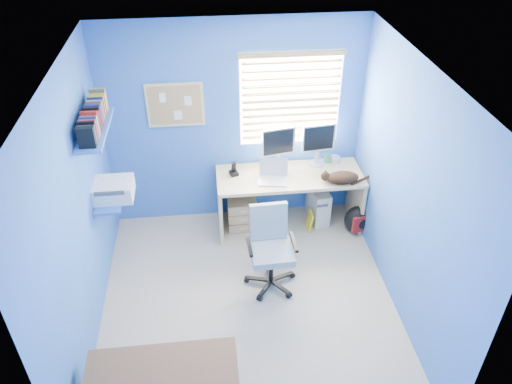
{
  "coord_description": "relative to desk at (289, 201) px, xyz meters",
  "views": [
    {
      "loc": [
        -0.33,
        -3.6,
        3.92
      ],
      "look_at": [
        0.15,
        0.65,
        0.95
      ],
      "focal_mm": 35.0,
      "sensor_mm": 36.0,
      "label": 1
    }
  ],
  "objects": [
    {
      "name": "yellow_book",
      "position": [
        0.25,
        -0.11,
        -0.25
      ],
      "size": [
        0.03,
        0.17,
        0.24
      ],
      "primitive_type": "cube",
      "color": "yellow",
      "rests_on": "floor"
    },
    {
      "name": "monitor_right",
      "position": [
        0.36,
        0.21,
        0.64
      ],
      "size": [
        0.41,
        0.16,
        0.54
      ],
      "primitive_type": "cube",
      "rotation": [
        0.0,
        0.0,
        0.11
      ],
      "color": "silver",
      "rests_on": "desk"
    },
    {
      "name": "wall_front",
      "position": [
        -0.62,
        -2.86,
        0.88
      ],
      "size": [
        3.0,
        0.01,
        2.5
      ],
      "primitive_type": "cube",
      "color": "#346AAD",
      "rests_on": "ground"
    },
    {
      "name": "ceiling",
      "position": [
        -0.62,
        -1.26,
        2.13
      ],
      "size": [
        3.0,
        3.2,
        0.0
      ],
      "primitive_type": "cube",
      "color": "white",
      "rests_on": "wall_back"
    },
    {
      "name": "wall_left",
      "position": [
        -2.12,
        -1.26,
        0.88
      ],
      "size": [
        0.01,
        3.2,
        2.5
      ],
      "primitive_type": "cube",
      "color": "#346AAD",
      "rests_on": "ground"
    },
    {
      "name": "corkboard",
      "position": [
        -1.27,
        0.33,
        1.18
      ],
      "size": [
        0.64,
        0.02,
        0.52
      ],
      "color": "tan",
      "rests_on": "ground"
    },
    {
      "name": "wall_shelves",
      "position": [
        -1.97,
        -0.51,
        1.06
      ],
      "size": [
        0.42,
        0.9,
        1.05
      ],
      "color": "blue",
      "rests_on": "ground"
    },
    {
      "name": "floor",
      "position": [
        -0.62,
        -1.26,
        -0.37
      ],
      "size": [
        3.0,
        3.2,
        0.0
      ],
      "primitive_type": "cube",
      "color": "#C1AF99",
      "rests_on": "ground"
    },
    {
      "name": "cd_spindle",
      "position": [
        0.59,
        0.23,
        0.41
      ],
      "size": [
        0.13,
        0.13,
        0.07
      ],
      "primitive_type": "cylinder",
      "color": "silver",
      "rests_on": "desk"
    },
    {
      "name": "desk",
      "position": [
        0.0,
        0.0,
        0.0
      ],
      "size": [
        1.72,
        0.65,
        0.74
      ],
      "primitive_type": "cube",
      "color": "tan",
      "rests_on": "floor"
    },
    {
      "name": "mug",
      "position": [
        0.5,
        0.23,
        0.42
      ],
      "size": [
        0.1,
        0.09,
        0.1
      ],
      "primitive_type": "imported",
      "color": "#408B73",
      "rests_on": "desk"
    },
    {
      "name": "office_chair",
      "position": [
        -0.36,
        -0.96,
        -0.03
      ],
      "size": [
        0.55,
        0.55,
        0.91
      ],
      "color": "black",
      "rests_on": "floor"
    },
    {
      "name": "cat",
      "position": [
        0.57,
        -0.22,
        0.44
      ],
      "size": [
        0.4,
        0.25,
        0.13
      ],
      "primitive_type": "ellipsoid",
      "rotation": [
        0.0,
        0.0,
        -0.15
      ],
      "color": "black",
      "rests_on": "desk"
    },
    {
      "name": "wall_back",
      "position": [
        -0.62,
        0.34,
        0.88
      ],
      "size": [
        3.0,
        0.01,
        2.5
      ],
      "primitive_type": "cube",
      "color": "#346AAD",
      "rests_on": "ground"
    },
    {
      "name": "laptop",
      "position": [
        -0.22,
        -0.11,
        0.48
      ],
      "size": [
        0.37,
        0.32,
        0.22
      ],
      "primitive_type": "cube",
      "rotation": [
        0.0,
        0.0,
        -0.18
      ],
      "color": "silver",
      "rests_on": "desk"
    },
    {
      "name": "wall_right",
      "position": [
        0.88,
        -1.26,
        0.88
      ],
      "size": [
        0.01,
        3.2,
        2.5
      ],
      "primitive_type": "cube",
      "color": "#346AAD",
      "rests_on": "ground"
    },
    {
      "name": "tower_pc",
      "position": [
        0.39,
        0.09,
        -0.14
      ],
      "size": [
        0.23,
        0.46,
        0.45
      ],
      "primitive_type": "cube",
      "rotation": [
        0.0,
        0.0,
        0.1
      ],
      "color": "beige",
      "rests_on": "floor"
    },
    {
      "name": "phone",
      "position": [
        -0.66,
        0.09,
        0.45
      ],
      "size": [
        0.12,
        0.13,
        0.17
      ],
      "primitive_type": "cube",
      "rotation": [
        0.0,
        0.0,
        0.28
      ],
      "color": "black",
      "rests_on": "desk"
    },
    {
      "name": "drawer_boxes",
      "position": [
        -0.57,
        0.03,
        -0.17
      ],
      "size": [
        0.35,
        0.28,
        0.41
      ],
      "primitive_type": "cube",
      "color": "tan",
      "rests_on": "floor"
    },
    {
      "name": "monitor_left",
      "position": [
        -0.12,
        0.17,
        0.64
      ],
      "size": [
        0.42,
        0.19,
        0.54
      ],
      "primitive_type": "cube",
      "rotation": [
        0.0,
        0.0,
        0.19
      ],
      "color": "silver",
      "rests_on": "desk"
    },
    {
      "name": "window_blinds",
      "position": [
        0.03,
        0.31,
        1.18
      ],
      "size": [
        1.15,
        0.05,
        1.1
      ],
      "color": "white",
      "rests_on": "ground"
    },
    {
      "name": "backpack",
      "position": [
        0.81,
        -0.23,
        -0.19
      ],
      "size": [
        0.37,
        0.31,
        0.37
      ],
      "primitive_type": "ellipsoid",
      "rotation": [
        0.0,
        0.0,
        0.26
      ],
      "color": "black",
      "rests_on": "floor"
    }
  ]
}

